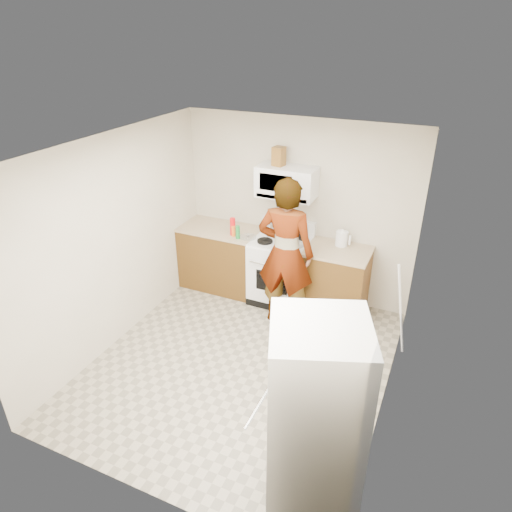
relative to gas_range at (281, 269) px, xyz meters
The scene contains 20 objects.
floor 1.56m from the gas_range, 86.14° to the right, with size 3.60×3.60×0.00m, color gray.
back_wall 0.83m from the gas_range, 72.00° to the left, with size 3.20×0.02×2.50m, color beige.
right_wall 2.37m from the gas_range, 41.25° to the right, with size 0.02×3.60×2.50m, color beige.
cabinet_left 0.94m from the gas_range, behind, with size 1.12×0.62×0.90m, color #5B3715.
counter_left 1.03m from the gas_range, behind, with size 1.14×0.64×0.04m, color tan.
cabinet_right 0.78m from the gas_range, ahead, with size 0.80×0.62×0.90m, color #5B3715.
counter_right 0.89m from the gas_range, ahead, with size 0.82×0.64×0.04m, color tan.
gas_range is the anchor object (origin of this frame).
microwave 1.22m from the gas_range, 90.00° to the left, with size 0.76×0.38×0.40m, color white.
person 0.71m from the gas_range, 63.29° to the right, with size 0.72×0.47×1.96m, color tan.
fridge 3.04m from the gas_range, 63.96° to the right, with size 0.70×0.70×1.70m, color silver.
kettle 0.96m from the gas_range, 11.34° to the left, with size 0.16×0.16×0.19m, color white.
jug 1.54m from the gas_range, 131.95° to the left, with size 0.14×0.14×0.24m, color brown.
saucepan 0.57m from the gas_range, 124.76° to the left, with size 0.22×0.22×0.12m, color #B8B7BC.
tray 0.52m from the gas_range, 20.19° to the right, with size 0.25×0.16×0.05m, color white.
bottle_spray 0.89m from the gas_range, 168.89° to the right, with size 0.07×0.07×0.25m, color red.
bottle_hot_sauce 0.84m from the gas_range, 165.70° to the right, with size 0.05×0.05×0.15m, color orange.
bottle_green_cap 0.80m from the gas_range, 159.73° to the right, with size 0.06×0.06×0.18m, color #167D2F.
pot_lid 0.65m from the gas_range, 165.10° to the right, with size 0.23×0.23×0.01m, color white.
broom 1.79m from the gas_range, 19.07° to the right, with size 0.03×0.03×1.24m, color white.
Camera 1 is at (1.85, -3.71, 3.53)m, focal length 32.00 mm.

